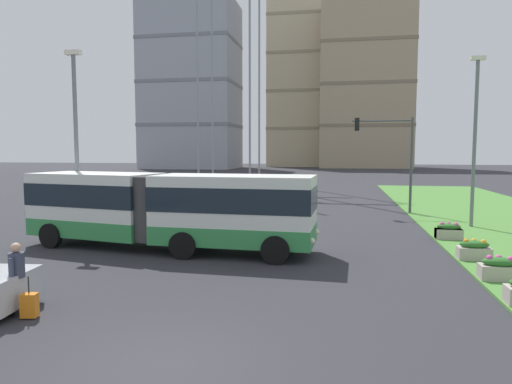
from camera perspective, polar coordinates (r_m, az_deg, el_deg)
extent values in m
plane|color=#2D2D33|center=(8.99, -11.93, -20.78)|extent=(260.00, 260.00, 0.00)
cube|color=silver|center=(17.29, -2.72, -2.13)|extent=(6.09, 2.72, 2.55)
cube|color=#338C47|center=(17.43, -2.70, -5.15)|extent=(6.11, 2.74, 0.70)
cube|color=#19232D|center=(17.24, -2.72, -0.73)|extent=(6.13, 2.76, 0.90)
cube|color=silver|center=(20.14, -19.26, -1.38)|extent=(5.57, 3.40, 2.55)
cube|color=#338C47|center=(20.27, -19.18, -3.98)|extent=(5.59, 3.43, 0.70)
cube|color=#19232D|center=(20.10, -19.29, -0.17)|extent=(5.61, 3.45, 0.90)
cylinder|color=#383838|center=(18.31, -11.82, -1.83)|extent=(2.40, 2.40, 2.45)
cylinder|color=black|center=(18.32, 3.81, -5.60)|extent=(1.01, 0.32, 1.00)
cylinder|color=black|center=(15.91, 2.42, -7.25)|extent=(1.01, 0.32, 1.00)
cylinder|color=black|center=(19.13, -6.35, -5.16)|extent=(1.01, 0.32, 1.00)
cylinder|color=black|center=(16.83, -9.13, -6.62)|extent=(1.01, 0.32, 1.00)
cylinder|color=black|center=(22.09, -19.65, -4.04)|extent=(1.03, 0.46, 1.00)
cylinder|color=black|center=(20.28, -24.26, -5.00)|extent=(1.03, 0.46, 1.00)
sphere|color=#F9EFC6|center=(17.78, 7.54, -4.98)|extent=(0.24, 0.24, 0.24)
sphere|color=#F9EFC6|center=(16.02, 6.97, -6.10)|extent=(0.24, 0.24, 0.24)
cylinder|color=black|center=(13.72, -27.55, -10.64)|extent=(0.66, 0.29, 0.64)
cube|color=silver|center=(30.62, -6.98, -1.13)|extent=(4.46, 1.96, 0.80)
cube|color=black|center=(30.59, -7.27, 0.18)|extent=(2.43, 1.76, 0.60)
cylinder|color=black|center=(31.16, -3.87, -1.48)|extent=(0.65, 0.24, 0.64)
cylinder|color=black|center=(29.41, -4.62, -1.88)|extent=(0.65, 0.24, 0.64)
cylinder|color=black|center=(31.93, -9.14, -1.37)|extent=(0.65, 0.24, 0.64)
cylinder|color=black|center=(30.23, -10.17, -1.75)|extent=(0.65, 0.24, 0.64)
cylinder|color=black|center=(12.52, -27.79, -11.53)|extent=(0.16, 0.16, 0.90)
cylinder|color=black|center=(12.69, -27.38, -11.28)|extent=(0.16, 0.16, 0.90)
cylinder|color=#383D51|center=(12.42, -27.73, -8.08)|extent=(0.36, 0.36, 0.60)
sphere|color=tan|center=(12.34, -27.81, -6.18)|extent=(0.24, 0.24, 0.24)
cylinder|color=#383D51|center=(12.22, -28.22, -8.55)|extent=(0.10, 0.10, 0.55)
cylinder|color=#383D51|center=(12.64, -27.24, -8.07)|extent=(0.10, 0.10, 0.55)
cube|color=orange|center=(12.23, -26.45, -12.55)|extent=(0.40, 0.31, 0.56)
cylinder|color=black|center=(12.09, -26.54, -10.33)|extent=(0.03, 0.03, 0.40)
cube|color=#B7AD9E|center=(15.61, 28.07, -8.86)|extent=(1.10, 0.56, 0.44)
ellipsoid|color=#2D6B28|center=(15.54, 28.12, -7.71)|extent=(0.99, 0.50, 0.28)
sphere|color=#D14C99|center=(15.43, 27.14, -7.37)|extent=(0.20, 0.20, 0.20)
sphere|color=#D14C99|center=(15.59, 28.05, -7.29)|extent=(0.20, 0.20, 0.20)
sphere|color=#D14C99|center=(15.55, 29.20, -7.37)|extent=(0.20, 0.20, 0.20)
cube|color=#B7AD9E|center=(18.03, 25.58, -6.92)|extent=(1.10, 0.56, 0.44)
ellipsoid|color=#2D6B28|center=(17.97, 25.62, -5.92)|extent=(0.99, 0.50, 0.28)
sphere|color=orange|center=(17.88, 24.76, -5.62)|extent=(0.20, 0.20, 0.20)
sphere|color=orange|center=(18.03, 25.56, -5.56)|extent=(0.20, 0.20, 0.20)
sphere|color=orange|center=(17.97, 26.54, -5.64)|extent=(0.20, 0.20, 0.20)
cube|color=#B7AD9E|center=(21.73, 22.92, -4.83)|extent=(1.10, 0.56, 0.44)
ellipsoid|color=#2D6B28|center=(21.68, 22.95, -4.00)|extent=(0.99, 0.50, 0.28)
sphere|color=red|center=(21.60, 22.23, -3.74)|extent=(0.20, 0.20, 0.20)
sphere|color=red|center=(21.74, 22.92, -3.71)|extent=(0.20, 0.20, 0.20)
sphere|color=red|center=(21.67, 23.72, -3.76)|extent=(0.20, 0.20, 0.20)
cube|color=#B7AD9E|center=(21.72, 22.93, -4.84)|extent=(1.10, 0.56, 0.44)
ellipsoid|color=#2D6B28|center=(21.67, 22.96, -4.00)|extent=(0.99, 0.50, 0.28)
sphere|color=#D14C99|center=(21.59, 22.24, -3.74)|extent=(0.20, 0.20, 0.20)
sphere|color=#D14C99|center=(21.73, 22.92, -3.71)|extent=(0.20, 0.20, 0.20)
sphere|color=#D14C99|center=(21.66, 23.73, -3.77)|extent=(0.20, 0.20, 0.20)
cylinder|color=#474C51|center=(29.79, 18.82, 3.09)|extent=(0.16, 0.16, 5.97)
cylinder|color=#474C51|center=(29.62, 15.47, 8.56)|extent=(3.62, 0.10, 0.10)
cube|color=black|center=(29.52, 12.51, 8.25)|extent=(0.28, 0.28, 0.80)
sphere|color=red|center=(29.54, 12.52, 8.73)|extent=(0.16, 0.16, 0.16)
sphere|color=yellow|center=(29.52, 12.51, 8.23)|extent=(0.16, 0.16, 0.16)
sphere|color=green|center=(29.51, 12.50, 7.73)|extent=(0.16, 0.16, 0.16)
cylinder|color=slate|center=(22.04, -21.51, 5.19)|extent=(0.18, 0.18, 8.13)
cube|color=white|center=(22.46, -21.88, 15.87)|extent=(0.70, 0.28, 0.20)
cylinder|color=slate|center=(25.49, 25.62, 5.27)|extent=(0.18, 0.18, 8.38)
cube|color=white|center=(25.89, 26.00, 14.81)|extent=(0.70, 0.28, 0.20)
cube|color=#9EA3AD|center=(105.98, -8.07, 12.93)|extent=(20.19, 14.93, 36.67)
cube|color=gray|center=(105.15, -8.00, 8.17)|extent=(20.39, 15.13, 0.70)
cube|color=gray|center=(106.03, -8.07, 13.12)|extent=(20.39, 15.13, 0.70)
cube|color=gray|center=(107.69, -8.13, 17.96)|extent=(20.39, 15.13, 0.70)
cube|color=beige|center=(121.09, 5.48, 13.99)|extent=(14.62, 17.48, 45.10)
cube|color=#9C8D6E|center=(119.78, 5.43, 7.75)|extent=(14.82, 17.68, 0.70)
cube|color=#9C8D6E|center=(120.52, 5.46, 12.04)|extent=(14.82, 17.68, 0.70)
cube|color=#9C8D6E|center=(121.94, 5.50, 16.25)|extent=(14.82, 17.68, 0.70)
cube|color=#9C8D6E|center=(123.99, 5.54, 20.34)|extent=(14.82, 17.68, 0.70)
cube|color=tan|center=(112.43, 13.55, 12.47)|extent=(20.53, 15.32, 36.96)
cube|color=#85765B|center=(111.63, 13.45, 7.94)|extent=(20.73, 15.52, 0.70)
cube|color=#85765B|center=(112.47, 13.55, 12.64)|extent=(20.73, 15.52, 0.70)
cube|color=#85765B|center=(114.07, 13.66, 17.25)|extent=(20.73, 15.52, 0.70)
cylinder|color=gray|center=(58.95, 0.41, 19.52)|extent=(0.24, 0.24, 37.07)
cylinder|color=gray|center=(60.26, -5.55, 19.18)|extent=(0.24, 0.24, 37.07)
cylinder|color=gray|center=(53.26, -0.80, 21.09)|extent=(0.24, 0.24, 37.07)
cylinder|color=gray|center=(54.70, -7.40, 20.62)|extent=(0.24, 0.24, 37.07)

